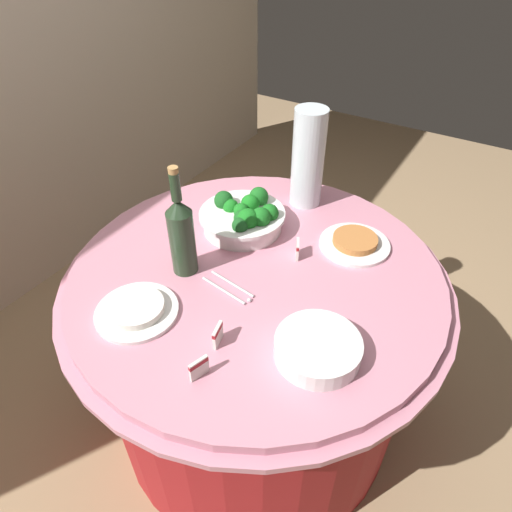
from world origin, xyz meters
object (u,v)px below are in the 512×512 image
(serving_tongs, at_px, (230,288))
(label_placard_front, at_px, (297,248))
(food_plate_rice, at_px, (136,310))
(decorative_fruit_vase, at_px, (308,163))
(label_placard_mid, at_px, (218,334))
(broccoli_bowl, at_px, (244,217))
(label_placard_rear, at_px, (199,367))
(food_plate_peanuts, at_px, (355,243))
(plate_stack, at_px, (318,348))
(wine_bottle, at_px, (181,234))

(serving_tongs, xyz_separation_m, label_placard_front, (0.23, -0.09, 0.03))
(serving_tongs, relative_size, food_plate_rice, 0.76)
(decorative_fruit_vase, height_order, label_placard_mid, decorative_fruit_vase)
(serving_tongs, height_order, food_plate_rice, food_plate_rice)
(broccoli_bowl, relative_size, food_plate_rice, 1.27)
(decorative_fruit_vase, relative_size, label_placard_rear, 6.18)
(label_placard_rear, bearing_deg, decorative_fruit_vase, 9.50)
(label_placard_front, bearing_deg, food_plate_rice, 150.15)
(broccoli_bowl, bearing_deg, label_placard_mid, -154.80)
(label_placard_mid, bearing_deg, food_plate_rice, 97.85)
(decorative_fruit_vase, bearing_deg, label_placard_front, -157.28)
(food_plate_peanuts, distance_m, label_placard_rear, 0.66)
(food_plate_peanuts, relative_size, label_placard_rear, 4.00)
(food_plate_peanuts, height_order, food_plate_rice, same)
(food_plate_rice, xyz_separation_m, label_placard_mid, (0.03, -0.24, 0.02))
(broccoli_bowl, xyz_separation_m, label_placard_front, (-0.04, -0.22, -0.02))
(plate_stack, distance_m, food_plate_rice, 0.48)
(wine_bottle, bearing_deg, plate_stack, -99.86)
(food_plate_rice, xyz_separation_m, label_placard_front, (0.43, -0.25, 0.02))
(wine_bottle, bearing_deg, food_plate_rice, -179.38)
(food_plate_rice, bearing_deg, label_placard_front, -29.85)
(broccoli_bowl, xyz_separation_m, wine_bottle, (-0.26, 0.04, 0.08))
(decorative_fruit_vase, distance_m, food_plate_peanuts, 0.32)
(plate_stack, distance_m, label_placard_rear, 0.28)
(food_plate_rice, relative_size, label_placard_rear, 4.00)
(broccoli_bowl, xyz_separation_m, plate_stack, (-0.34, -0.43, -0.02))
(wine_bottle, bearing_deg, broccoli_bowl, -7.76)
(wine_bottle, height_order, food_plate_peanuts, wine_bottle)
(serving_tongs, relative_size, food_plate_peanuts, 0.76)
(broccoli_bowl, relative_size, label_placard_mid, 5.09)
(decorative_fruit_vase, xyz_separation_m, label_placard_front, (-0.29, -0.12, -0.12))
(plate_stack, xyz_separation_m, decorative_fruit_vase, (0.60, 0.34, 0.13))
(broccoli_bowl, height_order, label_placard_mid, broccoli_bowl)
(plate_stack, bearing_deg, label_placard_front, 35.13)
(label_placard_front, xyz_separation_m, label_placard_rear, (-0.50, -0.01, 0.00))
(decorative_fruit_vase, relative_size, label_placard_front, 6.18)
(serving_tongs, distance_m, label_placard_front, 0.25)
(wine_bottle, height_order, label_placard_mid, wine_bottle)
(label_placard_front, bearing_deg, label_placard_rear, -178.66)
(broccoli_bowl, bearing_deg, serving_tongs, -155.22)
(food_plate_rice, distance_m, label_placard_rear, 0.27)
(label_placard_mid, relative_size, label_placard_rear, 1.00)
(food_plate_peanuts, relative_size, food_plate_rice, 1.00)
(plate_stack, relative_size, label_placard_mid, 3.82)
(serving_tongs, distance_m, food_plate_rice, 0.26)
(food_plate_peanuts, distance_m, food_plate_rice, 0.69)
(label_placard_rear, bearing_deg, wine_bottle, 43.41)
(wine_bottle, relative_size, serving_tongs, 2.00)
(broccoli_bowl, xyz_separation_m, serving_tongs, (-0.27, -0.12, -0.04))
(food_plate_rice, xyz_separation_m, label_placard_rear, (-0.07, -0.26, 0.02))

